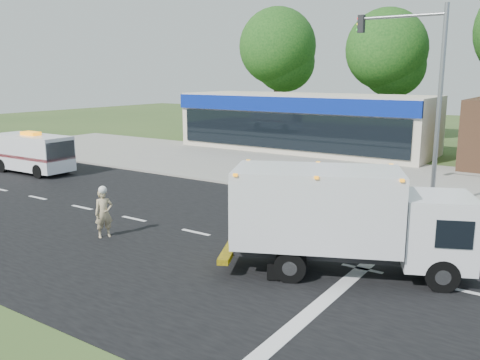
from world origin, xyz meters
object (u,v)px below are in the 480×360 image
(emergency_worker, at_px, (104,212))
(ambulance_van, at_px, (34,152))
(ems_box_truck, at_px, (343,214))
(traffic_signal_pole, at_px, (423,86))

(emergency_worker, xyz_separation_m, ambulance_van, (-12.04, 5.58, 0.29))
(ems_box_truck, height_order, traffic_signal_pole, traffic_signal_pole)
(traffic_signal_pole, bearing_deg, ems_box_truck, -88.32)
(emergency_worker, relative_size, ambulance_van, 0.36)
(ems_box_truck, xyz_separation_m, emergency_worker, (-7.83, -1.51, -0.81))
(ambulance_van, relative_size, traffic_signal_pole, 0.62)
(traffic_signal_pole, bearing_deg, ambulance_van, -168.17)
(ems_box_truck, relative_size, ambulance_van, 1.38)
(emergency_worker, bearing_deg, ambulance_van, 92.78)
(emergency_worker, height_order, ambulance_van, ambulance_van)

